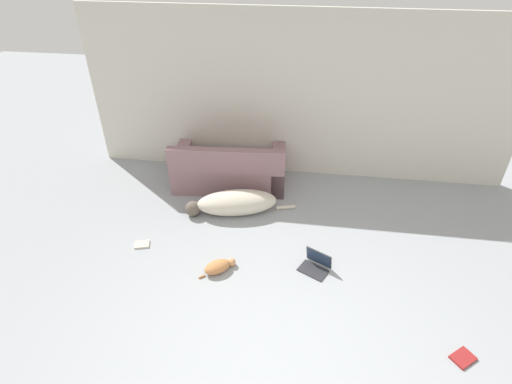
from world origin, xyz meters
The scene contains 8 objects.
ground_plane centered at (0.00, 0.00, 0.00)m, with size 20.00×20.00×0.00m, color #999EA3.
wall_back centered at (0.00, 3.70, 1.29)m, with size 6.63×0.06×2.58m.
couch centered at (-0.99, 3.13, 0.26)m, with size 1.80×1.00×0.80m.
dog centered at (-0.77, 2.38, 0.17)m, with size 1.59×0.73×0.34m.
cat centered at (-0.74, 1.19, 0.07)m, with size 0.42×0.37×0.14m.
laptop_open centered at (0.43, 1.41, 0.08)m, with size 0.42×0.39×0.23m.
book_cream centered at (-1.84, 1.50, 0.01)m, with size 0.22×0.19×0.02m.
book_red centered at (1.86, 0.37, 0.01)m, with size 0.28×0.27×0.02m.
Camera 1 is at (0.20, -2.19, 3.50)m, focal length 28.00 mm.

